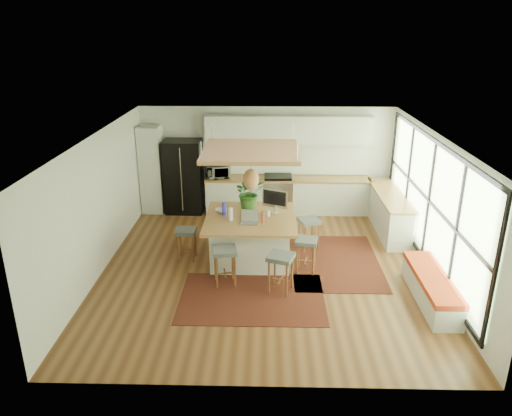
{
  "coord_description": "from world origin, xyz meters",
  "views": [
    {
      "loc": [
        0.03,
        -8.89,
        4.63
      ],
      "look_at": [
        -0.2,
        0.5,
        1.1
      ],
      "focal_mm": 34.33,
      "sensor_mm": 36.0,
      "label": 1
    }
  ],
  "objects_px": {
    "stool_right_front": "(306,255)",
    "fridge": "(184,177)",
    "stool_left_side": "(187,244)",
    "stool_near_right": "(281,274)",
    "microwave": "(218,170)",
    "stool_near_left": "(225,267)",
    "laptop": "(249,218)",
    "island_plant": "(249,196)",
    "stool_right_back": "(309,234)",
    "island": "(251,238)",
    "monitor": "(275,201)"
  },
  "relations": [
    {
      "from": "island",
      "to": "stool_right_back",
      "type": "distance_m",
      "value": 1.35
    },
    {
      "from": "island",
      "to": "island_plant",
      "type": "distance_m",
      "value": 0.92
    },
    {
      "from": "stool_near_left",
      "to": "stool_left_side",
      "type": "xyz_separation_m",
      "value": [
        -0.89,
        1.03,
        0.0
      ]
    },
    {
      "from": "monitor",
      "to": "microwave",
      "type": "height_order",
      "value": "monitor"
    },
    {
      "from": "fridge",
      "to": "microwave",
      "type": "bearing_deg",
      "value": 1.16
    },
    {
      "from": "stool_right_front",
      "to": "monitor",
      "type": "relative_size",
      "value": 1.25
    },
    {
      "from": "stool_right_front",
      "to": "laptop",
      "type": "distance_m",
      "value": 1.35
    },
    {
      "from": "stool_near_right",
      "to": "stool_right_back",
      "type": "relative_size",
      "value": 1.05
    },
    {
      "from": "fridge",
      "to": "laptop",
      "type": "bearing_deg",
      "value": -59.1
    },
    {
      "from": "stool_near_left",
      "to": "laptop",
      "type": "distance_m",
      "value": 1.13
    },
    {
      "from": "stool_near_right",
      "to": "stool_right_front",
      "type": "relative_size",
      "value": 1.06
    },
    {
      "from": "stool_near_right",
      "to": "stool_left_side",
      "type": "bearing_deg",
      "value": 146.6
    },
    {
      "from": "island",
      "to": "laptop",
      "type": "relative_size",
      "value": 5.01
    },
    {
      "from": "microwave",
      "to": "island_plant",
      "type": "distance_m",
      "value": 2.4
    },
    {
      "from": "fridge",
      "to": "microwave",
      "type": "distance_m",
      "value": 0.9
    },
    {
      "from": "stool_near_left",
      "to": "island_plant",
      "type": "xyz_separation_m",
      "value": [
        0.4,
        1.66,
        0.85
      ]
    },
    {
      "from": "stool_right_front",
      "to": "stool_right_back",
      "type": "xyz_separation_m",
      "value": [
        0.13,
        1.05,
        0.0
      ]
    },
    {
      "from": "stool_left_side",
      "to": "monitor",
      "type": "height_order",
      "value": "monitor"
    },
    {
      "from": "laptop",
      "to": "stool_near_left",
      "type": "bearing_deg",
      "value": -112.39
    },
    {
      "from": "stool_right_front",
      "to": "island",
      "type": "bearing_deg",
      "value": 153.47
    },
    {
      "from": "laptop",
      "to": "monitor",
      "type": "bearing_deg",
      "value": 54.23
    },
    {
      "from": "stool_right_front",
      "to": "stool_left_side",
      "type": "xyz_separation_m",
      "value": [
        -2.45,
        0.48,
        0.0
      ]
    },
    {
      "from": "stool_right_front",
      "to": "microwave",
      "type": "bearing_deg",
      "value": 121.73
    },
    {
      "from": "fridge",
      "to": "stool_near_right",
      "type": "bearing_deg",
      "value": -58.88
    },
    {
      "from": "stool_right_front",
      "to": "microwave",
      "type": "relative_size",
      "value": 1.16
    },
    {
      "from": "island",
      "to": "stool_right_back",
      "type": "height_order",
      "value": "island"
    },
    {
      "from": "stool_right_front",
      "to": "microwave",
      "type": "xyz_separation_m",
      "value": [
        -2.06,
        3.32,
        0.78
      ]
    },
    {
      "from": "stool_near_right",
      "to": "microwave",
      "type": "bearing_deg",
      "value": 110.43
    },
    {
      "from": "stool_right_front",
      "to": "monitor",
      "type": "distance_m",
      "value": 1.31
    },
    {
      "from": "stool_near_left",
      "to": "stool_right_back",
      "type": "relative_size",
      "value": 1.05
    },
    {
      "from": "stool_near_left",
      "to": "microwave",
      "type": "relative_size",
      "value": 1.22
    },
    {
      "from": "laptop",
      "to": "stool_right_front",
      "type": "bearing_deg",
      "value": -4.97
    },
    {
      "from": "laptop",
      "to": "monitor",
      "type": "height_order",
      "value": "monitor"
    },
    {
      "from": "stool_right_front",
      "to": "fridge",
      "type": "bearing_deg",
      "value": 131.5
    },
    {
      "from": "stool_right_back",
      "to": "laptop",
      "type": "height_order",
      "value": "laptop"
    },
    {
      "from": "fridge",
      "to": "monitor",
      "type": "bearing_deg",
      "value": -46.74
    },
    {
      "from": "fridge",
      "to": "stool_left_side",
      "type": "distance_m",
      "value": 2.94
    },
    {
      "from": "fridge",
      "to": "microwave",
      "type": "height_order",
      "value": "fridge"
    },
    {
      "from": "stool_left_side",
      "to": "island_plant",
      "type": "height_order",
      "value": "island_plant"
    },
    {
      "from": "stool_near_left",
      "to": "stool_right_front",
      "type": "height_order",
      "value": "stool_near_left"
    },
    {
      "from": "stool_left_side",
      "to": "microwave",
      "type": "xyz_separation_m",
      "value": [
        0.39,
        2.85,
        0.78
      ]
    },
    {
      "from": "microwave",
      "to": "fridge",
      "type": "bearing_deg",
      "value": 166.09
    },
    {
      "from": "stool_near_left",
      "to": "island_plant",
      "type": "height_order",
      "value": "island_plant"
    },
    {
      "from": "fridge",
      "to": "island_plant",
      "type": "distance_m",
      "value": 2.85
    },
    {
      "from": "stool_left_side",
      "to": "microwave",
      "type": "height_order",
      "value": "microwave"
    },
    {
      "from": "microwave",
      "to": "stool_right_back",
      "type": "bearing_deg",
      "value": -60.48
    },
    {
      "from": "stool_left_side",
      "to": "island_plant",
      "type": "relative_size",
      "value": 0.98
    },
    {
      "from": "island_plant",
      "to": "stool_near_left",
      "type": "bearing_deg",
      "value": -103.49
    },
    {
      "from": "stool_near_left",
      "to": "monitor",
      "type": "distance_m",
      "value": 1.85
    },
    {
      "from": "stool_right_front",
      "to": "laptop",
      "type": "bearing_deg",
      "value": 168.82
    }
  ]
}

